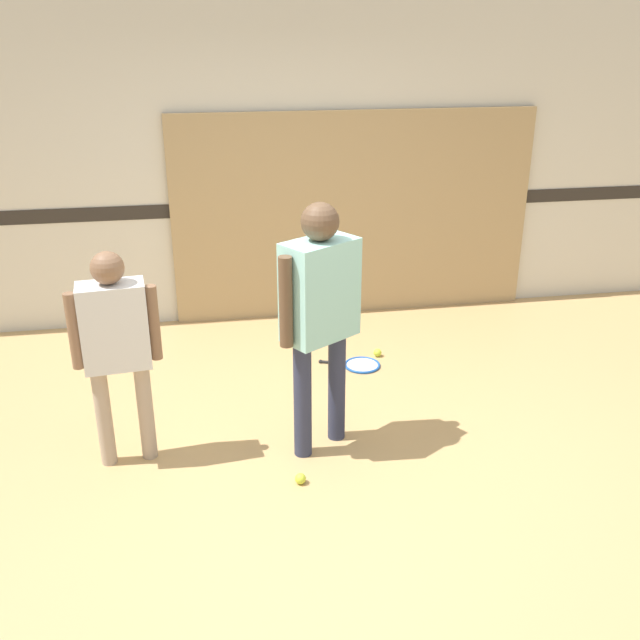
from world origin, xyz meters
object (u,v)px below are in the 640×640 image
Objects in this scene: person_instructor at (320,303)px; tennis_ball_by_spare_racket at (378,353)px; person_student_left at (116,337)px; tennis_ball_near_instructor at (300,479)px; racket_spare_on_floor at (360,365)px.

person_instructor is 24.15× the size of tennis_ball_by_spare_racket.
person_student_left is (-1.20, 0.04, -0.15)m from person_instructor.
tennis_ball_by_spare_racket is (0.88, 1.61, 0.00)m from tennis_ball_near_instructor.
person_instructor is at bearing 64.60° from tennis_ball_near_instructor.
tennis_ball_near_instructor is at bearing -29.48° from person_student_left.
tennis_ball_by_spare_racket is (0.69, 1.22, -0.95)m from person_instructor.
tennis_ball_near_instructor is 1.84m from tennis_ball_by_spare_racket.
tennis_ball_by_spare_racket is at bearing -120.49° from racket_spare_on_floor.
racket_spare_on_floor is at bearing 32.04° from person_instructor.
person_student_left reaches higher than tennis_ball_near_instructor.
tennis_ball_by_spare_racket is at bearing 27.96° from person_instructor.
racket_spare_on_floor is 1.62m from tennis_ball_near_instructor.
racket_spare_on_floor is 0.24m from tennis_ball_by_spare_racket.
racket_spare_on_floor is (0.51, 1.07, -0.98)m from person_instructor.
tennis_ball_by_spare_racket reaches higher than racket_spare_on_floor.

